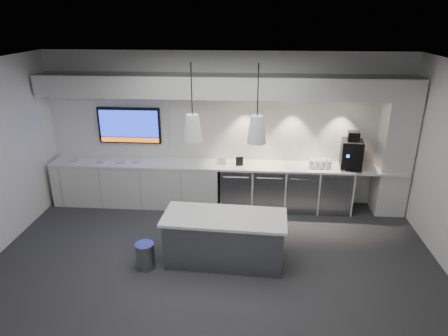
# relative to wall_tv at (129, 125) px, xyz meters

# --- Properties ---
(floor) EXTENTS (7.00, 7.00, 0.00)m
(floor) POSITION_rel_wall_tv_xyz_m (1.90, -2.45, -1.56)
(floor) COLOR #2F2F31
(floor) RESTS_ON ground
(ceiling) EXTENTS (7.00, 7.00, 0.00)m
(ceiling) POSITION_rel_wall_tv_xyz_m (1.90, -2.45, 1.44)
(ceiling) COLOR black
(ceiling) RESTS_ON wall_back
(wall_back) EXTENTS (7.00, 0.00, 7.00)m
(wall_back) POSITION_rel_wall_tv_xyz_m (1.90, 0.05, -0.06)
(wall_back) COLOR white
(wall_back) RESTS_ON floor
(wall_front) EXTENTS (7.00, 0.00, 7.00)m
(wall_front) POSITION_rel_wall_tv_xyz_m (1.90, -4.95, -0.06)
(wall_front) COLOR white
(wall_front) RESTS_ON floor
(back_counter) EXTENTS (6.80, 0.65, 0.04)m
(back_counter) POSITION_rel_wall_tv_xyz_m (1.90, -0.27, -0.68)
(back_counter) COLOR white
(back_counter) RESTS_ON left_base_cabinets
(left_base_cabinets) EXTENTS (3.30, 0.63, 0.86)m
(left_base_cabinets) POSITION_rel_wall_tv_xyz_m (0.15, -0.27, -1.13)
(left_base_cabinets) COLOR silver
(left_base_cabinets) RESTS_ON floor
(fridge_unit_a) EXTENTS (0.60, 0.61, 0.85)m
(fridge_unit_a) POSITION_rel_wall_tv_xyz_m (2.15, -0.27, -1.13)
(fridge_unit_a) COLOR gray
(fridge_unit_a) RESTS_ON floor
(fridge_unit_b) EXTENTS (0.60, 0.61, 0.85)m
(fridge_unit_b) POSITION_rel_wall_tv_xyz_m (2.78, -0.27, -1.13)
(fridge_unit_b) COLOR gray
(fridge_unit_b) RESTS_ON floor
(fridge_unit_c) EXTENTS (0.60, 0.61, 0.85)m
(fridge_unit_c) POSITION_rel_wall_tv_xyz_m (3.41, -0.27, -1.13)
(fridge_unit_c) COLOR gray
(fridge_unit_c) RESTS_ON floor
(fridge_unit_d) EXTENTS (0.60, 0.61, 0.85)m
(fridge_unit_d) POSITION_rel_wall_tv_xyz_m (4.04, -0.27, -1.13)
(fridge_unit_d) COLOR gray
(fridge_unit_d) RESTS_ON floor
(backsplash) EXTENTS (4.60, 0.03, 1.30)m
(backsplash) POSITION_rel_wall_tv_xyz_m (3.10, 0.03, -0.01)
(backsplash) COLOR silver
(backsplash) RESTS_ON wall_back
(soffit) EXTENTS (6.90, 0.60, 0.40)m
(soffit) POSITION_rel_wall_tv_xyz_m (1.90, -0.25, 0.84)
(soffit) COLOR silver
(soffit) RESTS_ON wall_back
(column) EXTENTS (0.55, 0.55, 2.60)m
(column) POSITION_rel_wall_tv_xyz_m (5.10, -0.25, -0.26)
(column) COLOR silver
(column) RESTS_ON floor
(wall_tv) EXTENTS (1.25, 0.07, 0.72)m
(wall_tv) POSITION_rel_wall_tv_xyz_m (0.00, 0.00, 0.00)
(wall_tv) COLOR black
(wall_tv) RESTS_ON wall_back
(island) EXTENTS (1.90, 0.89, 0.79)m
(island) POSITION_rel_wall_tv_xyz_m (2.06, -2.20, -1.16)
(island) COLOR gray
(island) RESTS_ON floor
(bin) EXTENTS (0.34, 0.34, 0.40)m
(bin) POSITION_rel_wall_tv_xyz_m (0.87, -2.45, -1.36)
(bin) COLOR gray
(bin) RESTS_ON floor
(coffee_machine) EXTENTS (0.43, 0.59, 0.70)m
(coffee_machine) POSITION_rel_wall_tv_xyz_m (4.32, -0.25, -0.37)
(coffee_machine) COLOR black
(coffee_machine) RESTS_ON back_counter
(sign_black) EXTENTS (0.14, 0.05, 0.18)m
(sign_black) POSITION_rel_wall_tv_xyz_m (2.21, -0.35, -0.57)
(sign_black) COLOR black
(sign_black) RESTS_ON back_counter
(sign_white) EXTENTS (0.18, 0.06, 0.14)m
(sign_white) POSITION_rel_wall_tv_xyz_m (1.86, -0.30, -0.59)
(sign_white) COLOR white
(sign_white) RESTS_ON back_counter
(cup_cluster) EXTENTS (0.41, 0.19, 0.16)m
(cup_cluster) POSITION_rel_wall_tv_xyz_m (3.73, -0.36, -0.58)
(cup_cluster) COLOR silver
(cup_cluster) RESTS_ON back_counter
(tray_a) EXTENTS (0.18, 0.18, 0.02)m
(tray_a) POSITION_rel_wall_tv_xyz_m (-1.10, -0.31, -0.65)
(tray_a) COLOR #B8B8B8
(tray_a) RESTS_ON back_counter
(tray_b) EXTENTS (0.20, 0.20, 0.02)m
(tray_b) POSITION_rel_wall_tv_xyz_m (-0.51, -0.35, -0.65)
(tray_b) COLOR #B8B8B8
(tray_b) RESTS_ON back_counter
(tray_c) EXTENTS (0.18, 0.18, 0.02)m
(tray_c) POSITION_rel_wall_tv_xyz_m (-0.13, -0.33, -0.65)
(tray_c) COLOR #B8B8B8
(tray_c) RESTS_ON back_counter
(tray_d) EXTENTS (0.18, 0.18, 0.02)m
(tray_d) POSITION_rel_wall_tv_xyz_m (0.19, -0.30, -0.65)
(tray_d) COLOR #B8B8B8
(tray_d) RESTS_ON back_counter
(pendant_left) EXTENTS (0.27, 0.27, 1.08)m
(pendant_left) POSITION_rel_wall_tv_xyz_m (1.61, -2.20, 0.59)
(pendant_left) COLOR silver
(pendant_left) RESTS_ON ceiling
(pendant_right) EXTENTS (0.27, 0.27, 1.08)m
(pendant_right) POSITION_rel_wall_tv_xyz_m (2.50, -2.20, 0.59)
(pendant_right) COLOR silver
(pendant_right) RESTS_ON ceiling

